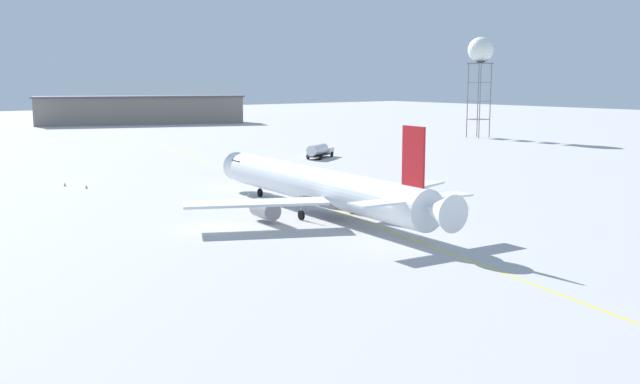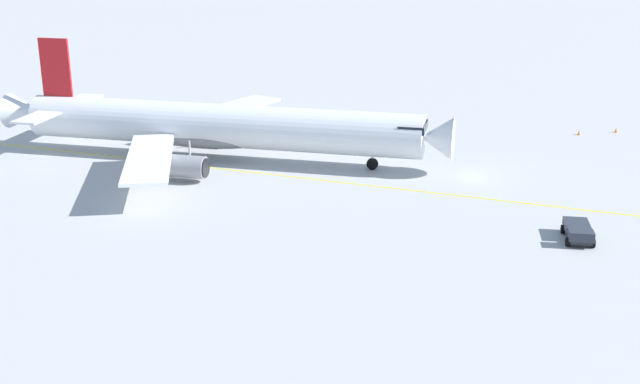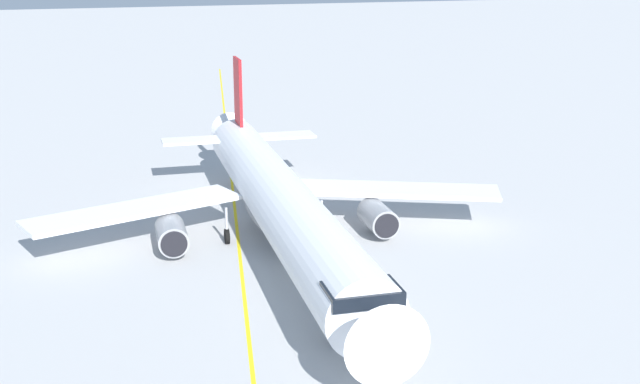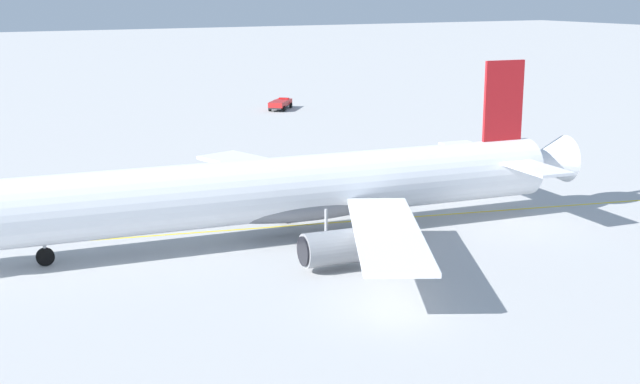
% 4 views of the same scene
% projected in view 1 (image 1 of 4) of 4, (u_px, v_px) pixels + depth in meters
% --- Properties ---
extents(ground_plane, '(600.00, 600.00, 0.00)m').
position_uv_depth(ground_plane, '(296.00, 209.00, 88.77)').
color(ground_plane, '#B2B2B2').
extents(airliner_main, '(45.76, 35.02, 11.34)m').
position_uv_depth(airliner_main, '(321.00, 188.00, 84.54)').
color(airliner_main, white).
rests_on(airliner_main, ground_plane).
extents(fuel_tanker_truck, '(6.53, 8.93, 2.87)m').
position_uv_depth(fuel_tanker_truck, '(319.00, 150.00, 144.79)').
color(fuel_tanker_truck, '#232326').
rests_on(fuel_tanker_truck, ground_plane).
extents(baggage_truck_truck, '(2.12, 3.87, 1.22)m').
position_uv_depth(baggage_truck_truck, '(287.00, 171.00, 120.11)').
color(baggage_truck_truck, '#232326').
rests_on(baggage_truck_truck, ground_plane).
extents(radar_tower, '(6.73, 6.73, 26.58)m').
position_uv_depth(radar_tower, '(481.00, 52.00, 192.26)').
color(radar_tower, slate).
rests_on(radar_tower, ground_plane).
extents(terminal_shed, '(39.18, 70.94, 9.74)m').
position_uv_depth(terminal_shed, '(141.00, 110.00, 252.25)').
color(terminal_shed, gray).
rests_on(terminal_shed, ground_plane).
extents(taxiway_centreline, '(191.46, 44.23, 0.01)m').
position_uv_depth(taxiway_centreline, '(334.00, 210.00, 88.17)').
color(taxiway_centreline, yellow).
rests_on(taxiway_centreline, ground_plane).
extents(safety_cone_near, '(0.36, 0.36, 0.55)m').
position_uv_depth(safety_cone_near, '(86.00, 187.00, 105.36)').
color(safety_cone_near, orange).
rests_on(safety_cone_near, ground_plane).
extents(safety_cone_mid, '(0.36, 0.36, 0.55)m').
position_uv_depth(safety_cone_mid, '(65.00, 184.00, 107.70)').
color(safety_cone_mid, orange).
rests_on(safety_cone_mid, ground_plane).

